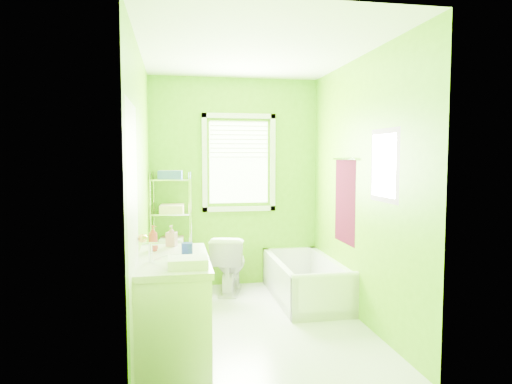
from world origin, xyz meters
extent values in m
plane|color=silver|center=(0.00, 0.00, 0.00)|extent=(2.90, 2.90, 0.00)
cube|color=#5BA708|center=(0.00, 1.45, 1.30)|extent=(2.10, 0.04, 2.60)
cube|color=#5BA708|center=(0.00, -1.45, 1.30)|extent=(2.10, 0.04, 2.60)
cube|color=#5BA708|center=(-1.05, 0.00, 1.30)|extent=(0.04, 2.90, 2.60)
cube|color=#5BA708|center=(1.05, 0.00, 1.30)|extent=(0.04, 2.90, 2.60)
cube|color=white|center=(0.00, 0.00, 2.60)|extent=(2.10, 2.90, 0.04)
cube|color=white|center=(0.05, 1.44, 1.55)|extent=(0.74, 0.01, 1.01)
cube|color=white|center=(0.05, 1.42, 0.97)|extent=(0.92, 0.05, 0.06)
cube|color=white|center=(0.05, 1.42, 2.13)|extent=(0.92, 0.05, 0.06)
cube|color=white|center=(-0.38, 1.42, 1.55)|extent=(0.06, 0.05, 1.22)
cube|color=white|center=(0.48, 1.42, 1.55)|extent=(0.06, 0.05, 1.22)
cube|color=white|center=(0.05, 1.42, 1.84)|extent=(0.72, 0.02, 0.50)
cube|color=white|center=(-1.04, -1.00, 1.00)|extent=(0.02, 0.80, 2.00)
sphere|color=gold|center=(-1.00, -0.67, 1.00)|extent=(0.07, 0.07, 0.07)
cube|color=#450818|center=(1.04, 0.35, 1.15)|extent=(0.02, 0.58, 0.90)
cylinder|color=silver|center=(1.02, 0.35, 1.60)|extent=(0.02, 0.62, 0.02)
cube|color=#CC5972|center=(1.04, -0.55, 1.55)|extent=(0.02, 0.54, 0.64)
cube|color=white|center=(1.03, -0.55, 1.55)|extent=(0.01, 0.44, 0.54)
cube|color=white|center=(0.70, 0.71, 0.05)|extent=(0.69, 1.48, 0.10)
cube|color=white|center=(0.39, 0.71, 0.22)|extent=(0.07, 1.48, 0.44)
cube|color=white|center=(1.02, 0.71, 0.22)|extent=(0.07, 1.48, 0.44)
cube|color=white|center=(0.70, 0.00, 0.22)|extent=(0.69, 0.07, 0.44)
cube|color=white|center=(0.70, 1.42, 0.22)|extent=(0.69, 0.07, 0.44)
cylinder|color=white|center=(0.70, 0.00, 0.44)|extent=(0.69, 0.07, 0.07)
cylinder|color=#1240AA|center=(0.70, 0.42, 0.13)|extent=(0.30, 0.30, 0.05)
cylinder|color=gold|center=(0.70, 0.42, 0.17)|extent=(0.28, 0.28, 0.04)
cube|color=#1240AA|center=(0.71, 0.53, 0.22)|extent=(0.21, 0.04, 0.19)
imported|color=white|center=(-0.11, 1.12, 0.35)|extent=(0.55, 0.76, 0.70)
cube|color=white|center=(-0.78, -0.63, 0.39)|extent=(0.54, 1.08, 0.79)
cube|color=silver|center=(-0.78, -0.63, 0.81)|extent=(0.57, 1.11, 0.05)
ellipsoid|color=white|center=(-0.76, -0.78, 0.81)|extent=(0.37, 0.49, 0.13)
cylinder|color=silver|center=(-0.94, -0.78, 0.91)|extent=(0.03, 0.03, 0.16)
cylinder|color=silver|center=(-0.94, -0.78, 0.98)|extent=(0.12, 0.02, 0.02)
imported|color=#D33E42|center=(-0.94, -0.36, 0.94)|extent=(0.12, 0.12, 0.21)
imported|color=#CA829F|center=(-0.78, -0.18, 0.93)|extent=(0.11, 0.11, 0.19)
cylinder|color=#182A9D|center=(-0.66, -0.58, 0.89)|extent=(0.09, 0.09, 0.10)
cube|color=white|center=(-0.67, -0.99, 0.87)|extent=(0.28, 0.22, 0.07)
cylinder|color=silver|center=(-1.03, 1.17, 0.72)|extent=(0.02, 0.02, 1.44)
cylinder|color=silver|center=(-1.01, 1.44, 0.72)|extent=(0.02, 0.02, 1.44)
cylinder|color=silver|center=(-0.58, 1.12, 0.72)|extent=(0.02, 0.02, 1.44)
cylinder|color=silver|center=(-0.55, 1.40, 0.72)|extent=(0.02, 0.02, 1.44)
cube|color=silver|center=(-0.79, 1.28, 0.14)|extent=(0.50, 0.34, 0.02)
cube|color=silver|center=(-0.79, 1.28, 0.54)|extent=(0.50, 0.34, 0.02)
cube|color=silver|center=(-0.79, 1.28, 0.95)|extent=(0.50, 0.34, 0.02)
cube|color=silver|center=(-0.79, 1.28, 1.35)|extent=(0.50, 0.34, 0.02)
cube|color=#315AB2|center=(-0.80, 1.19, 1.41)|extent=(0.29, 0.21, 0.10)
cube|color=white|center=(-0.79, 1.39, 1.41)|extent=(0.29, 0.21, 0.10)
cube|color=beige|center=(-0.79, 1.19, 1.01)|extent=(0.29, 0.21, 0.10)
cube|color=beige|center=(-0.77, 1.39, 1.01)|extent=(0.29, 0.21, 0.10)
cube|color=white|center=(-0.80, 1.21, 0.60)|extent=(0.29, 0.21, 0.10)
cube|color=#CC8B90|center=(-0.78, 1.40, 0.60)|extent=(0.29, 0.21, 0.10)
cube|color=#CC8B90|center=(-0.56, 1.26, 0.28)|extent=(0.05, 0.25, 0.45)
camera|label=1|loc=(-0.76, -4.23, 1.63)|focal=32.00mm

